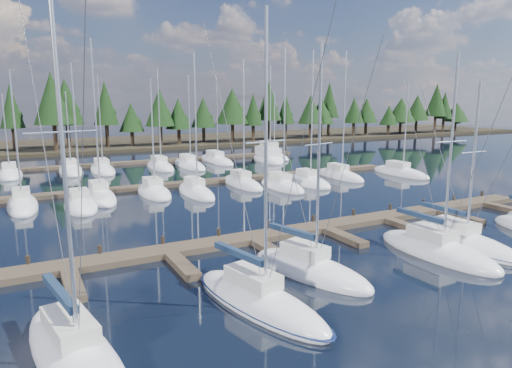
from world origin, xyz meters
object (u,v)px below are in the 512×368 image
front_sailboat_1 (259,300)px  front_sailboat_2 (310,269)px  main_dock (326,229)px  front_sailboat_0 (75,355)px  motor_yacht_right (268,157)px  front_sailboat_3 (436,250)px  front_sailboat_4 (460,242)px

front_sailboat_1 → front_sailboat_2: (4.47, 2.22, 0.00)m
front_sailboat_2 → main_dock: bearing=47.8°
front_sailboat_0 → motor_yacht_right: (33.87, 45.65, 0.25)m
front_sailboat_0 → front_sailboat_3: bearing=5.6°
main_dock → front_sailboat_0: 21.02m
front_sailboat_0 → front_sailboat_4: front_sailboat_0 is taller
main_dock → front_sailboat_4: front_sailboat_4 is taller
front_sailboat_1 → front_sailboat_3: 13.59m
front_sailboat_3 → front_sailboat_4: size_ratio=1.13×
front_sailboat_0 → front_sailboat_3: front_sailboat_0 is taller
front_sailboat_0 → motor_yacht_right: bearing=53.4°
main_dock → front_sailboat_3: front_sailboat_3 is taller
front_sailboat_4 → motor_yacht_right: 43.95m
front_sailboat_0 → front_sailboat_1: size_ratio=1.10×
front_sailboat_4 → motor_yacht_right: size_ratio=1.09×
main_dock → front_sailboat_4: 9.23m
front_sailboat_0 → front_sailboat_4: bearing=6.1°
front_sailboat_1 → front_sailboat_4: 16.48m
front_sailboat_0 → front_sailboat_3: 22.04m
front_sailboat_1 → front_sailboat_4: size_ratio=1.24×
front_sailboat_1 → front_sailboat_3: (13.54, 1.20, -0.01)m
main_dock → motor_yacht_right: size_ratio=4.11×
front_sailboat_3 → main_dock: bearing=113.5°
front_sailboat_1 → motor_yacht_right: size_ratio=1.35×
front_sailboat_3 → motor_yacht_right: 45.12m
front_sailboat_3 → front_sailboat_2: bearing=173.6°
front_sailboat_3 → front_sailboat_4: 2.90m
front_sailboat_1 → main_dock: bearing=40.0°
main_dock → motor_yacht_right: bearing=67.2°
main_dock → front_sailboat_3: bearing=-66.5°
front_sailboat_0 → front_sailboat_4: 24.93m
front_sailboat_1 → front_sailboat_4: bearing=6.0°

